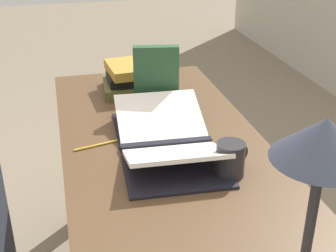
{
  "coord_description": "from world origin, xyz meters",
  "views": [
    {
      "loc": [
        1.17,
        -0.29,
        1.4
      ],
      "look_at": [
        -0.03,
        0.0,
        0.8
      ],
      "focal_mm": 50.0,
      "sensor_mm": 36.0,
      "label": 1
    }
  ],
  "objects_px": {
    "open_book": "(167,139)",
    "reading_lamp": "(320,165)",
    "book_standing_upright": "(156,79)",
    "book_stack_tall": "(139,78)",
    "coffee_mug": "(231,159)",
    "pencil": "(101,144)"
  },
  "relations": [
    {
      "from": "book_stack_tall",
      "to": "book_standing_upright",
      "type": "bearing_deg",
      "value": 7.71
    },
    {
      "from": "reading_lamp",
      "to": "open_book",
      "type": "bearing_deg",
      "value": -171.69
    },
    {
      "from": "book_stack_tall",
      "to": "reading_lamp",
      "type": "distance_m",
      "value": 1.15
    },
    {
      "from": "book_stack_tall",
      "to": "coffee_mug",
      "type": "xyz_separation_m",
      "value": [
        0.67,
        0.13,
        -0.0
      ]
    },
    {
      "from": "open_book",
      "to": "pencil",
      "type": "xyz_separation_m",
      "value": [
        -0.06,
        -0.19,
        -0.02
      ]
    },
    {
      "from": "open_book",
      "to": "book_standing_upright",
      "type": "xyz_separation_m",
      "value": [
        -0.28,
        0.03,
        0.09
      ]
    },
    {
      "from": "reading_lamp",
      "to": "pencil",
      "type": "height_order",
      "value": "reading_lamp"
    },
    {
      "from": "book_stack_tall",
      "to": "pencil",
      "type": "distance_m",
      "value": 0.47
    },
    {
      "from": "open_book",
      "to": "reading_lamp",
      "type": "distance_m",
      "value": 0.71
    },
    {
      "from": "book_stack_tall",
      "to": "pencil",
      "type": "height_order",
      "value": "book_stack_tall"
    },
    {
      "from": "reading_lamp",
      "to": "pencil",
      "type": "bearing_deg",
      "value": -157.9
    },
    {
      "from": "book_standing_upright",
      "to": "reading_lamp",
      "type": "xyz_separation_m",
      "value": [
        0.93,
        0.06,
        0.18
      ]
    },
    {
      "from": "coffee_mug",
      "to": "pencil",
      "type": "distance_m",
      "value": 0.41
    },
    {
      "from": "open_book",
      "to": "book_standing_upright",
      "type": "relative_size",
      "value": 2.29
    },
    {
      "from": "book_stack_tall",
      "to": "coffee_mug",
      "type": "distance_m",
      "value": 0.68
    },
    {
      "from": "open_book",
      "to": "coffee_mug",
      "type": "height_order",
      "value": "coffee_mug"
    },
    {
      "from": "open_book",
      "to": "pencil",
      "type": "distance_m",
      "value": 0.2
    },
    {
      "from": "open_book",
      "to": "book_stack_tall",
      "type": "height_order",
      "value": "book_stack_tall"
    },
    {
      "from": "reading_lamp",
      "to": "book_standing_upright",
      "type": "bearing_deg",
      "value": -176.13
    },
    {
      "from": "book_stack_tall",
      "to": "coffee_mug",
      "type": "relative_size",
      "value": 2.75
    },
    {
      "from": "book_stack_tall",
      "to": "pencil",
      "type": "xyz_separation_m",
      "value": [
        0.42,
        -0.2,
        -0.05
      ]
    },
    {
      "from": "reading_lamp",
      "to": "pencil",
      "type": "distance_m",
      "value": 0.82
    }
  ]
}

